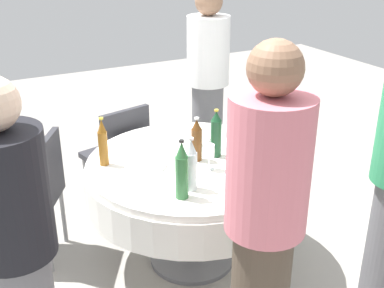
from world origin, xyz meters
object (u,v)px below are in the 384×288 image
object	(u,v)px
bottle_clear_rear	(191,166)
plate_west	(160,136)
plate_south	(145,165)
person_outer	(17,252)
chair_left	(119,151)
person_mid	(264,230)
bottle_amber_mid	(103,143)
bottle_dark_green_far	(216,135)
bottle_amber_left	(248,173)
person_rear	(208,87)
wine_glass_left	(249,164)
wine_glass_mid	(209,152)
bottle_green_outer	(182,171)
dining_table	(192,182)
bottle_brown_near	(197,140)
bottle_amber_north	(249,144)
wine_glass_north	(230,133)
chair_far	(37,189)

from	to	relation	value
bottle_clear_rear	plate_west	distance (m)	0.77
plate_south	plate_west	bearing A→B (deg)	-35.62
person_outer	chair_left	world-z (taller)	person_outer
plate_south	person_mid	xyz separation A→B (m)	(-1.08, -0.09, 0.14)
bottle_amber_mid	bottle_dark_green_far	distance (m)	0.69
bottle_amber_left	person_rear	distance (m)	1.60
wine_glass_left	plate_south	xyz separation A→B (m)	(0.43, 0.45, -0.09)
wine_glass_mid	person_outer	world-z (taller)	person_outer
bottle_amber_mid	person_outer	world-z (taller)	person_outer
chair_left	bottle_clear_rear	bearing A→B (deg)	-102.43
bottle_green_outer	chair_left	bearing A→B (deg)	-3.18
dining_table	bottle_dark_green_far	xyz separation A→B (m)	(-0.01, -0.16, 0.29)
person_rear	bottle_brown_near	bearing A→B (deg)	-88.64
plate_west	chair_left	size ratio (longest dim) A/B	0.28
bottle_green_outer	person_mid	world-z (taller)	person_mid
bottle_green_outer	plate_west	world-z (taller)	bottle_green_outer
bottle_brown_near	bottle_dark_green_far	size ratio (longest dim) A/B	0.90
bottle_amber_north	wine_glass_north	xyz separation A→B (m)	(0.23, -0.01, -0.02)
chair_left	chair_far	xyz separation A→B (m)	(-0.31, 0.67, 0.00)
dining_table	person_mid	world-z (taller)	person_mid
bottle_dark_green_far	person_outer	bearing A→B (deg)	114.41
bottle_dark_green_far	person_rear	world-z (taller)	person_rear
bottle_amber_mid	person_mid	world-z (taller)	person_mid
plate_west	person_mid	bearing A→B (deg)	173.20
bottle_dark_green_far	wine_glass_north	distance (m)	0.15
person_mid	chair_left	world-z (taller)	person_mid
bottle_green_outer	bottle_dark_green_far	xyz separation A→B (m)	(0.37, -0.42, -0.01)
chair_far	bottle_amber_left	bearing A→B (deg)	-109.16
wine_glass_left	person_outer	xyz separation A→B (m)	(-0.23, 1.30, -0.01)
wine_glass_north	bottle_amber_left	bearing A→B (deg)	156.62
bottle_green_outer	bottle_amber_north	size ratio (longest dim) A/B	1.22
bottle_amber_mid	chair_left	size ratio (longest dim) A/B	0.35
bottle_brown_near	chair_far	world-z (taller)	bottle_brown_near
bottle_green_outer	plate_south	xyz separation A→B (m)	(0.43, 0.03, -0.15)
bottle_clear_rear	bottle_dark_green_far	size ratio (longest dim) A/B	0.99
wine_glass_north	person_rear	distance (m)	0.96
bottle_green_outer	person_rear	size ratio (longest dim) A/B	0.20
bottle_clear_rear	person_rear	bearing A→B (deg)	-32.81
wine_glass_left	person_rear	world-z (taller)	person_rear
person_rear	person_mid	distance (m)	2.13
chair_far	plate_west	bearing A→B (deg)	-64.87
bottle_amber_north	chair_far	bearing A→B (deg)	58.94
wine_glass_left	plate_west	xyz separation A→B (m)	(0.80, 0.19, -0.09)
person_rear	wine_glass_mid	bearing A→B (deg)	-84.78
bottle_dark_green_far	wine_glass_left	xyz separation A→B (m)	(-0.36, -0.01, -0.05)
wine_glass_left	person_rear	xyz separation A→B (m)	(1.31, -0.47, 0.03)
bottle_amber_left	person_outer	bearing A→B (deg)	92.32
dining_table	person_outer	size ratio (longest dim) A/B	0.84
bottle_clear_rear	person_mid	size ratio (longest dim) A/B	0.18
bottle_brown_near	bottle_clear_rear	world-z (taller)	bottle_clear_rear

